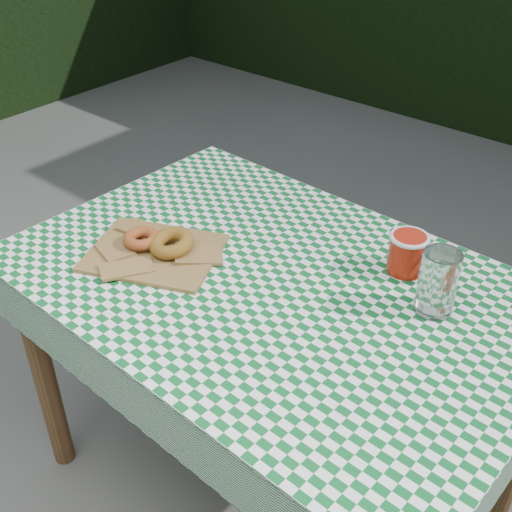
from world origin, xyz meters
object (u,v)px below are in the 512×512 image
at_px(table, 271,397).
at_px(coffee_mug, 407,253).
at_px(paper_bag, 154,252).
at_px(drinking_glass, 438,283).

xyz_separation_m(table, coffee_mug, (0.21, 0.22, 0.43)).
relative_size(paper_bag, drinking_glass, 2.08).
xyz_separation_m(table, drinking_glass, (0.33, 0.13, 0.45)).
height_order(coffee_mug, drinking_glass, drinking_glass).
bearing_deg(coffee_mug, table, -124.67).
bearing_deg(table, drinking_glass, 23.91).
xyz_separation_m(table, paper_bag, (-0.28, -0.10, 0.39)).
bearing_deg(paper_bag, table, 20.53).
bearing_deg(paper_bag, drinking_glass, 21.32).
relative_size(table, paper_bag, 3.97).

